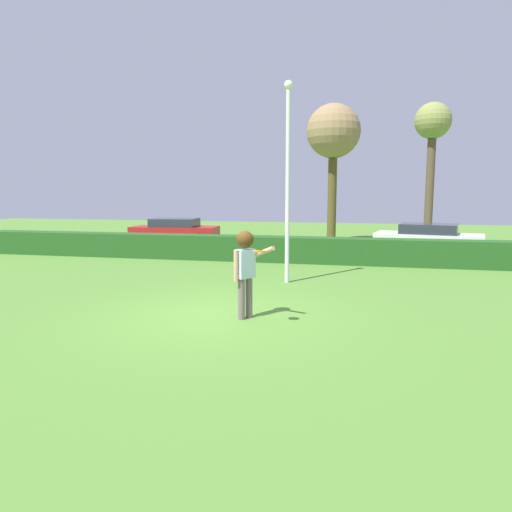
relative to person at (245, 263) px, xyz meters
The scene contains 9 objects.
ground_plane 1.29m from the person, behind, with size 60.00×60.00×0.00m, color #538431.
person is the anchor object (origin of this frame).
frisbee 0.78m from the person, 55.16° to the right, with size 0.24×0.24×0.07m.
lamppost 4.43m from the person, 86.76° to the left, with size 0.24×0.24×5.53m.
hedge_row 7.91m from the person, 94.19° to the left, with size 24.46×0.90×0.92m, color #23521D.
parked_car_red 14.37m from the person, 117.98° to the left, with size 4.31×2.05×1.25m.
parked_car_white 12.36m from the person, 66.28° to the left, with size 4.47×2.58×1.25m.
birch_tree 19.08m from the person, 71.87° to the left, with size 1.89×1.89×7.18m.
bare_elm_tree 15.26m from the person, 86.85° to the left, with size 2.62×2.62×6.80m.
Camera 1 is at (2.81, -9.09, 2.57)m, focal length 32.90 mm.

